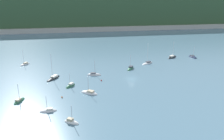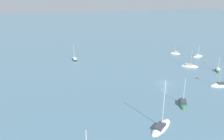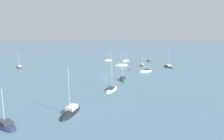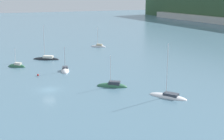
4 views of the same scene
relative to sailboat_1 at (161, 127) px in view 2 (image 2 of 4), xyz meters
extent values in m
plane|color=slate|center=(-14.80, -21.10, -0.11)|extent=(600.00, 600.00, 0.00)
ellipsoid|color=silver|center=(-0.05, -0.03, -0.11)|extent=(8.10, 6.55, 1.34)
cube|color=#333842|center=(0.49, 0.33, 0.56)|extent=(3.37, 3.04, 0.60)
cylinder|color=silver|center=(-0.39, -0.26, 5.57)|extent=(0.14, 0.14, 10.61)
ellipsoid|color=white|center=(-40.52, -51.45, -0.11)|extent=(4.71, 3.86, 1.64)
cube|color=tan|center=(-40.82, -51.25, 0.78)|extent=(2.00, 1.85, 0.87)
cylinder|color=#B2B2B7|center=(-40.33, -51.57, 2.80)|extent=(0.14, 0.14, 4.91)
ellipsoid|color=#2D6647|center=(-11.44, -7.46, -0.11)|extent=(5.71, 7.01, 1.76)
cube|color=#333842|center=(-11.12, -7.00, 0.78)|extent=(2.65, 2.93, 0.81)
cylinder|color=silver|center=(-11.63, -7.75, 3.70)|extent=(0.14, 0.14, 6.65)
ellipsoid|color=silver|center=(-47.39, -43.58, -0.11)|extent=(5.23, 1.97, 1.55)
cube|color=beige|center=(-46.98, -43.57, 0.63)|extent=(1.90, 1.33, 0.61)
cylinder|color=silver|center=(-47.65, -43.59, 2.70)|extent=(0.14, 0.14, 4.75)
ellipsoid|color=silver|center=(-29.86, -13.26, -0.11)|extent=(6.51, 3.63, 1.90)
cube|color=#333842|center=(-30.33, -13.13, 0.74)|extent=(2.53, 2.01, 0.65)
cylinder|color=#B2B2B7|center=(-29.56, -13.34, 3.53)|extent=(0.14, 0.14, 6.22)
ellipsoid|color=black|center=(7.66, -57.98, -0.11)|extent=(2.04, 5.56, 1.28)
cube|color=silver|center=(7.64, -57.54, 0.66)|extent=(1.35, 2.03, 0.82)
cylinder|color=#B2B2B7|center=(7.67, -58.25, 3.61)|extent=(0.14, 0.14, 6.73)
ellipsoid|color=silver|center=(-33.87, -32.65, -0.11)|extent=(6.76, 5.77, 1.83)
cube|color=tan|center=(-33.44, -32.97, 0.73)|extent=(2.89, 2.72, 0.67)
cylinder|color=#B2B2B7|center=(-34.14, -32.46, 3.61)|extent=(0.14, 0.14, 6.43)
ellipsoid|color=#2D6647|center=(-40.50, -24.64, -0.11)|extent=(4.66, 5.30, 1.85)
cube|color=beige|center=(-40.23, -24.30, 0.78)|extent=(2.13, 2.26, 0.76)
cylinder|color=silver|center=(-40.66, -24.85, 2.87)|extent=(0.14, 0.14, 4.93)
sphere|color=red|center=(-27.76, -21.00, 0.16)|extent=(0.52, 0.52, 0.52)
sphere|color=orange|center=(-43.51, -34.55, 0.15)|extent=(0.51, 0.51, 0.51)
camera|label=1|loc=(-39.51, -105.36, 32.54)|focal=35.00mm
camera|label=2|loc=(24.13, 34.54, 27.47)|focal=35.00mm
camera|label=3|loc=(39.14, 46.78, 16.35)|focal=35.00mm
camera|label=4|loc=(50.54, -34.87, 20.37)|focal=50.00mm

